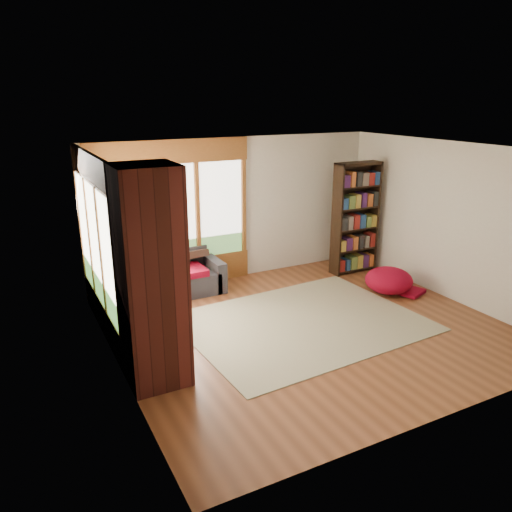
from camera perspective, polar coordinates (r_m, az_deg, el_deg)
name	(u,v)px	position (r m, az deg, el deg)	size (l,w,h in m)	color
floor	(308,327)	(7.54, 5.97, -8.10)	(5.50, 5.50, 0.00)	brown
ceiling	(314,150)	(6.82, 6.68, 11.96)	(5.50, 5.50, 0.00)	white
wall_back	(236,209)	(9.18, -2.34, 5.35)	(5.50, 0.04, 2.60)	silver
wall_front	(451,307)	(5.30, 21.41, -5.50)	(5.50, 0.04, 2.60)	silver
wall_left	(113,274)	(6.06, -15.98, -2.02)	(0.04, 5.00, 2.60)	silver
wall_right	(451,222)	(8.85, 21.36, 3.65)	(0.04, 5.00, 2.60)	silver
windows_back	(173,214)	(8.72, -9.45, 4.78)	(2.82, 0.10, 1.90)	brown
windows_left	(96,244)	(7.18, -17.79, 1.32)	(0.10, 2.62, 1.90)	brown
roller_blind	(85,204)	(7.89, -18.94, 5.65)	(0.03, 0.72, 0.90)	#638B55
brick_chimney	(151,279)	(5.81, -11.89, -2.56)	(0.70, 0.70, 2.60)	#471914
sectional_sofa	(146,293)	(8.12, -12.41, -4.14)	(2.20, 2.20, 0.80)	#262631
area_rug	(303,322)	(7.67, 5.37, -7.56)	(3.47, 2.65, 0.01)	beige
bookshelf	(356,218)	(9.68, 11.31, 4.24)	(0.91, 0.30, 2.12)	black
pouf	(389,280)	(8.99, 14.94, -2.63)	(0.82, 0.82, 0.44)	maroon
dog_tan	(153,263)	(7.86, -11.65, -0.78)	(1.16, 0.94, 0.57)	brown
dog_brindle	(142,278)	(7.51, -12.92, -2.42)	(0.67, 0.84, 0.41)	black
throw_pillows	(144,263)	(8.11, -12.64, -0.76)	(1.98, 1.68, 0.45)	#34231C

